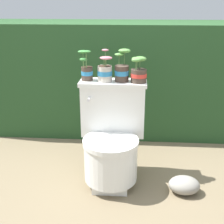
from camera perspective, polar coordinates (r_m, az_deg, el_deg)
ground_plane at (r=2.58m, az=-0.14°, el=-12.65°), size 12.00×12.00×0.00m
hedge_backdrop at (r=3.40m, az=1.34°, el=6.35°), size 2.85×0.74×1.16m
toilet at (r=2.45m, az=-0.04°, el=-4.82°), size 0.52×0.56×0.79m
potted_plant_left at (r=2.44m, az=-4.69°, el=7.73°), size 0.11×0.11×0.24m
potted_plant_midleft at (r=2.40m, az=-1.31°, el=7.43°), size 0.12×0.11×0.24m
potted_plant_middle at (r=2.41m, az=1.81°, el=7.62°), size 0.12×0.12×0.25m
potted_plant_midright at (r=2.39m, az=4.90°, el=7.25°), size 0.12×0.12×0.20m
garden_stone at (r=2.48m, az=13.05°, el=-12.88°), size 0.24×0.19×0.13m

